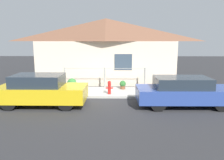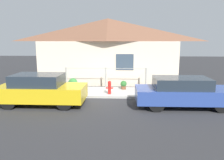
{
  "view_description": "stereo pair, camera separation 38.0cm",
  "coord_description": "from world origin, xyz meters",
  "px_view_note": "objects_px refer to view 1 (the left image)",
  "views": [
    {
      "loc": [
        0.67,
        -10.74,
        2.92
      ],
      "look_at": [
        0.47,
        0.3,
        0.9
      ],
      "focal_mm": 35.0,
      "sensor_mm": 36.0,
      "label": 1
    },
    {
      "loc": [
        1.05,
        -10.73,
        2.92
      ],
      "look_at": [
        0.47,
        0.3,
        0.9
      ],
      "focal_mm": 35.0,
      "sensor_mm": 36.0,
      "label": 2
    }
  ],
  "objects_px": {
    "potted_plant_by_fence": "(72,83)",
    "potted_plant_near_hydrant": "(123,85)",
    "fire_hydrant": "(109,87)",
    "car_right": "(184,92)",
    "car_left": "(41,90)"
  },
  "relations": [
    {
      "from": "car_right",
      "to": "potted_plant_near_hydrant",
      "type": "bearing_deg",
      "value": 131.15
    },
    {
      "from": "car_right",
      "to": "fire_hydrant",
      "type": "bearing_deg",
      "value": 152.13
    },
    {
      "from": "car_right",
      "to": "fire_hydrant",
      "type": "relative_size",
      "value": 5.98
    },
    {
      "from": "car_right",
      "to": "potted_plant_by_fence",
      "type": "height_order",
      "value": "car_right"
    },
    {
      "from": "car_left",
      "to": "potted_plant_near_hydrant",
      "type": "height_order",
      "value": "car_left"
    },
    {
      "from": "fire_hydrant",
      "to": "car_right",
      "type": "bearing_deg",
      "value": -27.25
    },
    {
      "from": "potted_plant_near_hydrant",
      "to": "potted_plant_by_fence",
      "type": "bearing_deg",
      "value": -176.34
    },
    {
      "from": "car_left",
      "to": "potted_plant_by_fence",
      "type": "bearing_deg",
      "value": 73.3
    },
    {
      "from": "car_left",
      "to": "potted_plant_near_hydrant",
      "type": "bearing_deg",
      "value": 38.02
    },
    {
      "from": "fire_hydrant",
      "to": "potted_plant_near_hydrant",
      "type": "relative_size",
      "value": 1.43
    },
    {
      "from": "car_left",
      "to": "potted_plant_near_hydrant",
      "type": "distance_m",
      "value": 4.78
    },
    {
      "from": "car_left",
      "to": "fire_hydrant",
      "type": "relative_size",
      "value": 5.48
    },
    {
      "from": "potted_plant_by_fence",
      "to": "potted_plant_near_hydrant",
      "type": "bearing_deg",
      "value": 3.66
    },
    {
      "from": "car_right",
      "to": "potted_plant_near_hydrant",
      "type": "xyz_separation_m",
      "value": [
        -2.64,
        2.95,
        -0.3
      ]
    },
    {
      "from": "car_right",
      "to": "potted_plant_near_hydrant",
      "type": "distance_m",
      "value": 3.97
    }
  ]
}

